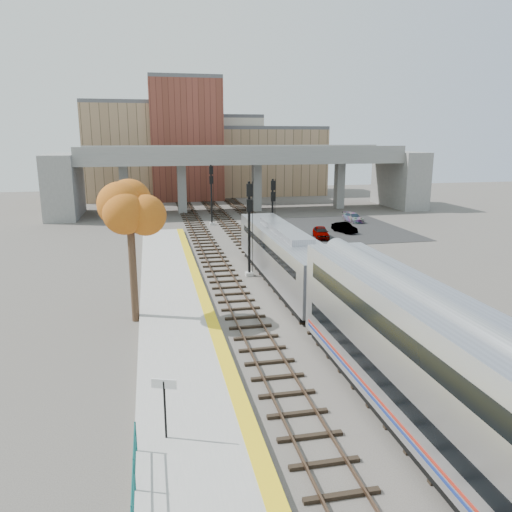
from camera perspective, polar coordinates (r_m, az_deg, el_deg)
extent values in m
plane|color=#47423D|center=(30.80, 4.89, -7.10)|extent=(160.00, 160.00, 0.00)
cube|color=#9E9E99|center=(29.56, -8.80, -7.76)|extent=(4.50, 60.00, 0.35)
cube|color=yellow|center=(29.64, -5.12, -7.21)|extent=(0.70, 60.00, 0.01)
cube|color=black|center=(41.81, -4.29, -1.42)|extent=(2.50, 95.00, 0.14)
cube|color=brown|center=(41.69, -5.27, -1.32)|extent=(0.07, 95.00, 0.14)
cube|color=brown|center=(41.88, -3.32, -1.22)|extent=(0.07, 95.00, 0.14)
cube|color=black|center=(42.55, 1.33, -1.12)|extent=(2.50, 95.00, 0.14)
cube|color=brown|center=(42.36, 0.38, -1.02)|extent=(0.07, 95.00, 0.14)
cube|color=brown|center=(42.69, 2.26, -0.92)|extent=(0.07, 95.00, 0.14)
cube|color=black|center=(43.62, 6.45, -0.83)|extent=(2.50, 95.00, 0.14)
cube|color=brown|center=(43.37, 5.55, -0.74)|extent=(0.07, 95.00, 0.14)
cube|color=brown|center=(43.82, 7.34, -0.64)|extent=(0.07, 95.00, 0.14)
cube|color=slate|center=(73.86, -1.48, 11.14)|extent=(46.00, 10.00, 1.50)
cube|color=slate|center=(69.11, -0.74, 12.02)|extent=(46.00, 0.20, 1.00)
cube|color=slate|center=(78.54, -2.14, 12.19)|extent=(46.00, 0.20, 1.00)
cube|color=slate|center=(73.00, -14.80, 7.33)|extent=(1.20, 1.60, 7.00)
cube|color=slate|center=(73.06, -8.47, 7.63)|extent=(1.20, 1.60, 7.00)
cube|color=slate|center=(74.55, 0.07, 7.89)|extent=(1.20, 1.60, 7.00)
cube|color=slate|center=(78.30, 9.51, 7.98)|extent=(1.20, 1.60, 7.00)
cube|color=slate|center=(73.74, -21.10, 7.52)|extent=(4.00, 12.00, 8.50)
cube|color=slate|center=(82.41, 16.09, 8.43)|extent=(4.00, 12.00, 8.50)
cube|color=#9C7C5B|center=(92.60, -13.18, 11.44)|extent=(18.00, 14.00, 16.00)
cube|color=#4C4C4F|center=(92.72, -13.47, 16.56)|extent=(18.00, 14.00, 0.60)
cube|color=beige|center=(98.42, -4.78, 11.26)|extent=(16.00, 16.00, 14.00)
cube|color=#4C4C4F|center=(98.41, -4.87, 15.51)|extent=(16.00, 16.00, 0.60)
cube|color=brown|center=(89.79, -8.05, 12.88)|extent=(12.00, 10.00, 20.00)
cube|color=#4C4C4F|center=(90.28, -8.27, 19.42)|extent=(12.00, 10.00, 0.60)
cube|color=#9C7C5B|center=(98.29, 1.28, 10.71)|extent=(20.00, 14.00, 12.00)
cube|color=#4C4C4F|center=(98.18, 1.30, 14.39)|extent=(20.00, 14.00, 0.60)
cube|color=black|center=(60.91, 9.92, 3.11)|extent=(14.00, 18.00, 0.04)
cube|color=#A8AAB2|center=(36.98, 3.25, 0.26)|extent=(3.00, 19.00, 3.20)
cube|color=black|center=(45.93, 0.14, 3.66)|extent=(2.20, 0.06, 1.10)
cube|color=black|center=(36.85, 3.26, 1.17)|extent=(3.02, 16.15, 0.50)
cube|color=black|center=(37.45, 3.21, -2.50)|extent=(2.70, 17.10, 0.50)
cube|color=#A8AAB2|center=(36.61, 3.29, 3.00)|extent=(1.60, 9.50, 0.40)
cube|color=#A8AAB2|center=(17.31, 23.98, -14.81)|extent=(3.00, 25.00, 4.60)
cube|color=black|center=(16.79, 24.37, -11.18)|extent=(3.02, 23.00, 0.75)
cube|color=black|center=(17.73, 23.69, -17.38)|extent=(3.02, 23.00, 0.65)
cube|color=maroon|center=(18.17, 23.42, -19.70)|extent=(3.03, 24.00, 0.12)
cube|color=navy|center=(18.28, 23.36, -20.23)|extent=(3.03, 24.00, 0.12)
cube|color=black|center=(18.58, 23.19, -21.65)|extent=(2.70, 23.75, 0.40)
cube|color=#9E9E99|center=(39.67, -0.77, -2.08)|extent=(0.60, 0.60, 0.30)
cylinder|color=black|center=(38.86, -0.79, 3.02)|extent=(0.21, 0.21, 7.47)
cube|color=black|center=(38.17, -0.73, 7.53)|extent=(0.48, 0.18, 0.96)
cube|color=black|center=(38.31, -0.73, 5.78)|extent=(0.48, 0.18, 0.96)
cube|color=#9E9E99|center=(49.11, 1.86, 0.97)|extent=(0.60, 0.60, 0.30)
cylinder|color=black|center=(48.50, 1.89, 4.75)|extent=(0.20, 0.20, 6.86)
cube|color=black|center=(47.91, 1.99, 8.07)|extent=(0.44, 0.18, 0.88)
cube|color=black|center=(48.02, 1.98, 6.79)|extent=(0.44, 0.18, 0.88)
cube|color=#9E9E99|center=(62.78, -5.05, 3.69)|extent=(0.60, 0.60, 0.30)
cylinder|color=black|center=(62.27, -5.12, 6.92)|extent=(0.21, 0.21, 7.43)
cube|color=black|center=(61.75, -5.15, 9.74)|extent=(0.48, 0.18, 0.96)
cube|color=black|center=(61.83, -5.13, 8.66)|extent=(0.48, 0.18, 0.96)
cylinder|color=black|center=(18.65, -10.36, -16.90)|extent=(0.08, 0.08, 2.20)
cube|color=white|center=(18.16, -10.49, -14.18)|extent=(0.86, 0.36, 0.35)
cylinder|color=#382619|center=(30.24, -13.88, -1.53)|extent=(0.44, 0.44, 6.35)
ellipsoid|color=#C07419|center=(29.53, -14.27, 5.28)|extent=(3.60, 3.60, 4.54)
imported|color=#99999E|center=(54.53, 7.43, 2.70)|extent=(2.22, 3.99, 1.28)
imported|color=#99999E|center=(58.24, 10.07, 3.22)|extent=(2.16, 3.67, 1.14)
imported|color=#99999E|center=(65.87, 11.05, 4.35)|extent=(1.91, 4.00, 1.12)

